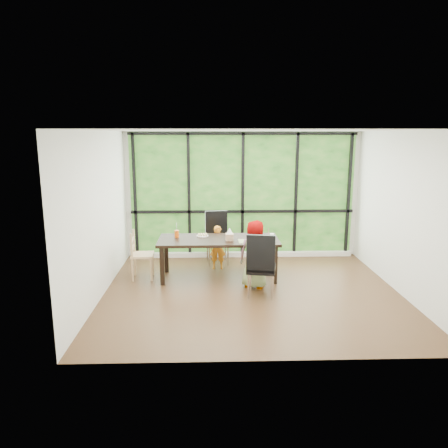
{
  "coord_description": "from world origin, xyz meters",
  "views": [
    {
      "loc": [
        -0.68,
        -6.84,
        2.65
      ],
      "look_at": [
        -0.45,
        0.67,
        1.05
      ],
      "focal_mm": 34.09,
      "sensor_mm": 36.0,
      "label": 1
    }
  ],
  "objects_px": {
    "dining_table": "(218,258)",
    "white_mug": "(272,236)",
    "child_older": "(257,254)",
    "chair_interior_leather": "(261,264)",
    "child_toddler": "(218,247)",
    "orange_cup": "(177,234)",
    "plate_far": "(203,236)",
    "chair_window_leather": "(218,238)",
    "tissue_box": "(229,237)",
    "green_cup": "(268,239)",
    "plate_near": "(252,241)",
    "chair_end_beech": "(142,255)"
  },
  "relations": [
    {
      "from": "dining_table",
      "to": "white_mug",
      "type": "relative_size",
      "value": 26.49
    },
    {
      "from": "dining_table",
      "to": "child_older",
      "type": "height_order",
      "value": "child_older"
    },
    {
      "from": "dining_table",
      "to": "chair_interior_leather",
      "type": "xyz_separation_m",
      "value": [
        0.69,
        -0.9,
        0.17
      ]
    },
    {
      "from": "child_toddler",
      "to": "orange_cup",
      "type": "height_order",
      "value": "orange_cup"
    },
    {
      "from": "plate_far",
      "to": "orange_cup",
      "type": "relative_size",
      "value": 1.68
    },
    {
      "from": "child_toddler",
      "to": "child_older",
      "type": "distance_m",
      "value": 1.27
    },
    {
      "from": "chair_window_leather",
      "to": "tissue_box",
      "type": "distance_m",
      "value": 1.06
    },
    {
      "from": "plate_far",
      "to": "tissue_box",
      "type": "height_order",
      "value": "tissue_box"
    },
    {
      "from": "chair_window_leather",
      "to": "green_cup",
      "type": "distance_m",
      "value": 1.48
    },
    {
      "from": "chair_window_leather",
      "to": "plate_near",
      "type": "bearing_deg",
      "value": -67.23
    },
    {
      "from": "orange_cup",
      "to": "white_mug",
      "type": "xyz_separation_m",
      "value": [
        1.77,
        -0.13,
        -0.02
      ]
    },
    {
      "from": "chair_window_leather",
      "to": "plate_far",
      "type": "height_order",
      "value": "chair_window_leather"
    },
    {
      "from": "chair_end_beech",
      "to": "child_older",
      "type": "relative_size",
      "value": 0.75
    },
    {
      "from": "chair_interior_leather",
      "to": "plate_far",
      "type": "bearing_deg",
      "value": -37.37
    },
    {
      "from": "child_toddler",
      "to": "tissue_box",
      "type": "distance_m",
      "value": 0.8
    },
    {
      "from": "chair_interior_leather",
      "to": "chair_window_leather",
      "type": "bearing_deg",
      "value": -57.7
    },
    {
      "from": "dining_table",
      "to": "chair_end_beech",
      "type": "bearing_deg",
      "value": 179.56
    },
    {
      "from": "plate_near",
      "to": "tissue_box",
      "type": "relative_size",
      "value": 1.49
    },
    {
      "from": "plate_far",
      "to": "plate_near",
      "type": "relative_size",
      "value": 1.05
    },
    {
      "from": "child_older",
      "to": "orange_cup",
      "type": "relative_size",
      "value": 9.0
    },
    {
      "from": "orange_cup",
      "to": "chair_end_beech",
      "type": "bearing_deg",
      "value": -167.82
    },
    {
      "from": "dining_table",
      "to": "plate_near",
      "type": "xyz_separation_m",
      "value": [
        0.6,
        -0.18,
        0.38
      ]
    },
    {
      "from": "green_cup",
      "to": "dining_table",
      "type": "bearing_deg",
      "value": 163.05
    },
    {
      "from": "plate_far",
      "to": "orange_cup",
      "type": "bearing_deg",
      "value": -172.11
    },
    {
      "from": "plate_far",
      "to": "child_older",
      "type": "bearing_deg",
      "value": -37.59
    },
    {
      "from": "chair_window_leather",
      "to": "child_older",
      "type": "relative_size",
      "value": 0.9
    },
    {
      "from": "chair_end_beech",
      "to": "child_toddler",
      "type": "xyz_separation_m",
      "value": [
        1.41,
        0.54,
        -0.01
      ]
    },
    {
      "from": "orange_cup",
      "to": "white_mug",
      "type": "relative_size",
      "value": 1.59
    },
    {
      "from": "green_cup",
      "to": "chair_window_leather",
      "type": "bearing_deg",
      "value": 127.46
    },
    {
      "from": "child_toddler",
      "to": "green_cup",
      "type": "bearing_deg",
      "value": -40.62
    },
    {
      "from": "chair_interior_leather",
      "to": "tissue_box",
      "type": "height_order",
      "value": "chair_interior_leather"
    },
    {
      "from": "chair_interior_leather",
      "to": "child_toddler",
      "type": "height_order",
      "value": "chair_interior_leather"
    },
    {
      "from": "chair_window_leather",
      "to": "white_mug",
      "type": "relative_size",
      "value": 12.94
    },
    {
      "from": "chair_end_beech",
      "to": "white_mug",
      "type": "xyz_separation_m",
      "value": [
        2.4,
        0.01,
        0.34
      ]
    },
    {
      "from": "child_toddler",
      "to": "tissue_box",
      "type": "xyz_separation_m",
      "value": [
        0.2,
        -0.67,
        0.38
      ]
    },
    {
      "from": "child_older",
      "to": "white_mug",
      "type": "height_order",
      "value": "child_older"
    },
    {
      "from": "chair_interior_leather",
      "to": "plate_far",
      "type": "xyz_separation_m",
      "value": [
        -0.99,
        1.12,
        0.22
      ]
    },
    {
      "from": "chair_interior_leather",
      "to": "plate_near",
      "type": "bearing_deg",
      "value": -71.37
    },
    {
      "from": "child_toddler",
      "to": "orange_cup",
      "type": "xyz_separation_m",
      "value": [
        -0.78,
        -0.41,
        0.38
      ]
    },
    {
      "from": "chair_interior_leather",
      "to": "tissue_box",
      "type": "relative_size",
      "value": 7.53
    },
    {
      "from": "chair_interior_leather",
      "to": "child_older",
      "type": "bearing_deg",
      "value": -72.89
    },
    {
      "from": "green_cup",
      "to": "white_mug",
      "type": "height_order",
      "value": "green_cup"
    },
    {
      "from": "tissue_box",
      "to": "dining_table",
      "type": "bearing_deg",
      "value": 149.41
    },
    {
      "from": "plate_far",
      "to": "dining_table",
      "type": "bearing_deg",
      "value": -35.74
    },
    {
      "from": "plate_near",
      "to": "child_toddler",
      "type": "bearing_deg",
      "value": 129.18
    },
    {
      "from": "chair_interior_leather",
      "to": "green_cup",
      "type": "xyz_separation_m",
      "value": [
        0.19,
        0.63,
        0.27
      ]
    },
    {
      "from": "white_mug",
      "to": "tissue_box",
      "type": "distance_m",
      "value": 0.81
    },
    {
      "from": "child_toddler",
      "to": "plate_far",
      "type": "bearing_deg",
      "value": -128.7
    },
    {
      "from": "chair_interior_leather",
      "to": "tissue_box",
      "type": "distance_m",
      "value": 0.97
    },
    {
      "from": "chair_window_leather",
      "to": "chair_end_beech",
      "type": "distance_m",
      "value": 1.66
    }
  ]
}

